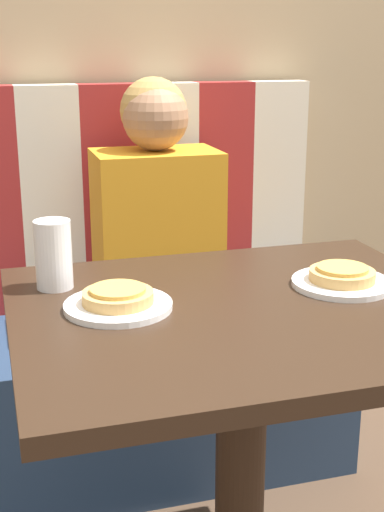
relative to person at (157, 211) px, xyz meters
name	(u,v)px	position (x,y,z in m)	size (l,w,h in m)	color
wall_back	(129,9)	(0.00, 0.31, 0.54)	(7.00, 0.05, 2.60)	tan
booth_seat	(159,390)	(0.00, 0.00, -0.55)	(1.05, 0.51, 0.44)	navy
booth_backrest	(140,195)	(0.00, 0.22, 0.00)	(1.05, 0.08, 0.66)	maroon
dining_table	(243,359)	(0.00, -0.69, -0.13)	(0.86, 0.72, 0.74)	black
person	(157,211)	(0.00, 0.00, 0.00)	(0.34, 0.22, 0.69)	orange
plate_left	(118,306)	(-0.23, -0.64, -0.02)	(0.20, 0.20, 0.01)	white
plate_right	(342,283)	(0.23, -0.64, -0.02)	(0.20, 0.20, 0.01)	white
pizza_left	(118,296)	(-0.23, -0.64, 0.00)	(0.13, 0.13, 0.03)	tan
pizza_right	(342,274)	(0.23, -0.64, 0.00)	(0.13, 0.13, 0.03)	tan
drinking_cup	(54,255)	(-0.33, -0.49, 0.04)	(0.07, 0.07, 0.14)	silver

